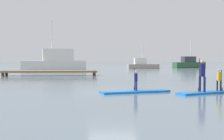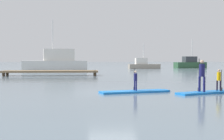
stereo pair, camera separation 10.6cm
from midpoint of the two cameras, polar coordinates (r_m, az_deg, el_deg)
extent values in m
plane|color=slate|center=(17.23, -0.05, -3.81)|extent=(240.00, 240.00, 0.00)
cube|color=blue|center=(17.01, 3.65, -3.72)|extent=(3.62, 1.75, 0.10)
cube|color=blue|center=(17.80, 9.03, -3.48)|extent=(0.39, 0.63, 0.09)
cylinder|color=#19194C|center=(17.11, 3.79, -2.70)|extent=(0.07, 0.07, 0.48)
cylinder|color=#19194C|center=(16.92, 4.07, -2.76)|extent=(0.07, 0.07, 0.48)
cylinder|color=#19194C|center=(16.98, 3.93, -1.25)|extent=(0.22, 0.22, 0.40)
sphere|color=beige|center=(16.97, 3.93, -0.31)|extent=(0.12, 0.12, 0.12)
cylinder|color=black|center=(17.13, 3.72, -1.61)|extent=(0.03, 0.03, 1.13)
cube|color=black|center=(17.17, 3.71, -3.19)|extent=(0.07, 0.14, 0.18)
cube|color=blue|center=(17.18, 15.62, -3.74)|extent=(3.26, 1.99, 0.10)
cylinder|color=#19194C|center=(17.10, 14.67, -2.32)|extent=(0.11, 0.11, 0.75)
cylinder|color=#19194C|center=(16.86, 15.41, -2.39)|extent=(0.11, 0.11, 0.75)
cylinder|color=#19194C|center=(16.94, 15.06, -0.04)|extent=(0.37, 0.37, 0.62)
sphere|color=tan|center=(16.93, 15.07, 1.38)|extent=(0.18, 0.18, 0.18)
cylinder|color=black|center=(17.10, 14.58, -0.84)|extent=(0.03, 0.03, 1.64)
cube|color=black|center=(17.15, 14.55, -3.27)|extent=(0.08, 0.14, 0.18)
cylinder|color=black|center=(17.85, 17.45, -2.54)|extent=(0.08, 0.08, 0.52)
cylinder|color=black|center=(17.69, 17.97, -2.59)|extent=(0.08, 0.08, 0.52)
cylinder|color=#F2B20C|center=(17.74, 17.73, -1.03)|extent=(0.25, 0.25, 0.43)
sphere|color=tan|center=(17.72, 17.74, -0.08)|extent=(0.12, 0.12, 0.12)
cylinder|color=black|center=(17.63, 18.10, -1.69)|extent=(0.03, 0.03, 1.08)
cube|color=black|center=(17.67, 18.09, -3.15)|extent=(0.08, 0.14, 0.18)
cube|color=silver|center=(43.96, -10.07, 0.69)|extent=(8.53, 3.53, 1.37)
cube|color=white|center=(43.99, -9.34, 2.59)|extent=(4.15, 2.22, 1.55)
cylinder|color=silver|center=(44.04, -10.39, 6.05)|extent=(0.12, 0.12, 3.76)
cube|color=#9E9384|center=(53.42, 5.31, 0.63)|extent=(5.24, 1.90, 0.73)
cube|color=white|center=(53.25, 4.79, 1.54)|extent=(1.99, 1.03, 0.98)
cylinder|color=silver|center=(53.37, 5.19, 3.33)|extent=(0.12, 0.12, 2.36)
cube|color=#2D5638|center=(57.64, 13.03, 0.82)|extent=(5.85, 3.04, 0.99)
cube|color=#33383D|center=(57.56, 12.94, 1.80)|extent=(2.50, 1.80, 0.97)
cylinder|color=silver|center=(57.83, 13.33, 3.69)|extent=(0.12, 0.12, 2.86)
cube|color=#846B4C|center=(33.13, -10.72, -0.24)|extent=(9.30, 2.02, 0.18)
cylinder|color=#473828|center=(33.23, -18.33, -0.59)|extent=(0.28, 0.28, 0.51)
cylinder|color=#473828|center=(34.61, -17.75, -0.48)|extent=(0.28, 0.28, 0.51)
cylinder|color=#473828|center=(32.21, -3.15, -0.57)|extent=(0.28, 0.28, 0.51)
cylinder|color=#473828|center=(33.63, -3.19, -0.46)|extent=(0.28, 0.28, 0.51)
camera|label=1|loc=(0.05, -90.15, -0.01)|focal=53.27mm
camera|label=2|loc=(0.05, 89.85, 0.01)|focal=53.27mm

